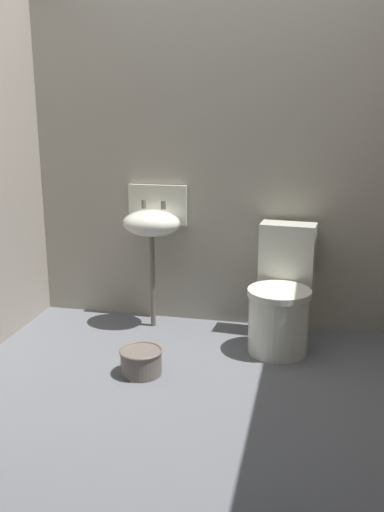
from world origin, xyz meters
name	(u,v)px	position (x,y,z in m)	size (l,w,h in m)	color
ground_plane	(182,395)	(0.00, 0.00, -0.04)	(3.03, 2.49, 0.08)	slate
wall_back	(218,165)	(0.00, 1.09, 1.13)	(3.03, 0.10, 2.25)	#A09A8A
toilet_near_wall	(281,300)	(0.49, 0.69, 0.32)	(0.43, 0.62, 0.78)	silver
sink	(153,222)	(-0.42, 0.88, 0.75)	(0.42, 0.35, 0.99)	#675D55
bucket	(141,361)	(-0.28, 0.12, 0.08)	(0.26, 0.26, 0.15)	#675D55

